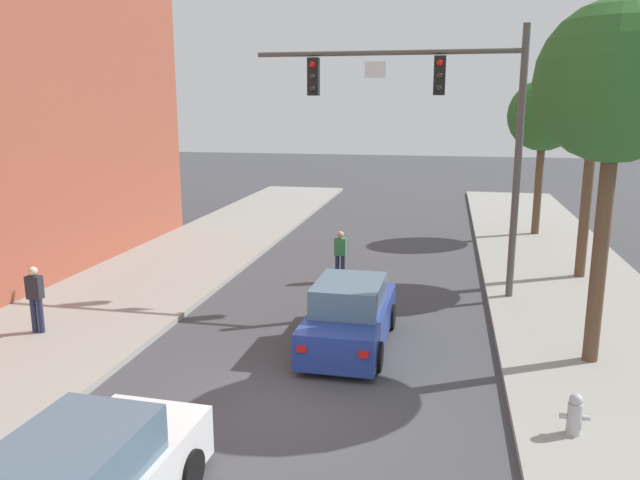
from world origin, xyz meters
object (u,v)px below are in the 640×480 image
Objects in this scene: street_tree_nearest at (617,84)px; street_tree_second at (597,83)px; traffic_signal_mast at (440,111)px; street_tree_third at (544,116)px; pedestrian_sidewalk_left_walker at (35,296)px; car_lead_blue at (350,316)px; pedestrian_crossing_road at (340,253)px; fire_hydrant at (575,414)px.

street_tree_second is (1.13, 7.07, 0.23)m from street_tree_nearest.
traffic_signal_mast is 10.27m from street_tree_third.
pedestrian_sidewalk_left_walker is (-9.29, -5.32, -4.32)m from traffic_signal_mast.
traffic_signal_mast is 6.59m from car_lead_blue.
pedestrian_crossing_road is (-1.14, 5.32, 0.19)m from car_lead_blue.
street_tree_second reaches higher than pedestrian_sidewalk_left_walker.
pedestrian_sidewalk_left_walker is 0.21× the size of street_tree_second.
street_tree_nearest is at bearing -1.53° from car_lead_blue.
car_lead_blue reaches higher than fire_hydrant.
pedestrian_crossing_road is 2.28× the size of fire_hydrant.
street_tree_third is at bearing 66.73° from traffic_signal_mast.
street_tree_second is at bearing 78.77° from fire_hydrant.
pedestrian_crossing_road is (6.32, 6.36, -0.15)m from pedestrian_sidewalk_left_walker.
fire_hydrant is (11.80, -2.44, -0.56)m from pedestrian_sidewalk_left_walker.
pedestrian_sidewalk_left_walker is 13.67m from street_tree_nearest.
street_tree_nearest is (12.74, 0.90, 4.88)m from pedestrian_sidewalk_left_walker.
car_lead_blue is 15.54m from street_tree_third.
traffic_signal_mast is 1.76× the size of car_lead_blue.
street_tree_second reaches higher than street_tree_third.
car_lead_blue is 0.66× the size of street_tree_third.
car_lead_blue is 10.89m from street_tree_second.
car_lead_blue is 5.44m from pedestrian_crossing_road.
pedestrian_sidewalk_left_walker reaches higher than fire_hydrant.
pedestrian_crossing_road is at bearing 160.71° from traffic_signal_mast.
street_tree_second is (13.86, 7.97, 5.11)m from pedestrian_sidewalk_left_walker.
street_tree_nearest is at bearing -52.07° from traffic_signal_mast.
pedestrian_crossing_road is at bearing 102.12° from car_lead_blue.
street_tree_nearest reaches higher than pedestrian_sidewalk_left_walker.
car_lead_blue is at bearing -113.14° from traffic_signal_mast.
car_lead_blue is at bearing 178.47° from street_tree_nearest.
pedestrian_sidewalk_left_walker is 0.26× the size of street_tree_third.
street_tree_second is at bearing 30.11° from traffic_signal_mast.
car_lead_blue is 2.60× the size of pedestrian_crossing_road.
pedestrian_crossing_road is 9.81m from street_tree_nearest.
street_tree_third is (1.55, 17.19, 4.56)m from fire_hydrant.
street_tree_nearest is (0.94, 3.33, 5.43)m from fire_hydrant.
pedestrian_crossing_road is 0.22× the size of street_tree_nearest.
street_tree_second reaches higher than fire_hydrant.
pedestrian_crossing_road is at bearing 139.60° from street_tree_nearest.
pedestrian_sidewalk_left_walker is at bearing 168.33° from fire_hydrant.
pedestrian_sidewalk_left_walker is 0.22× the size of street_tree_nearest.
street_tree_third is at bearing 84.83° from fire_hydrant.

